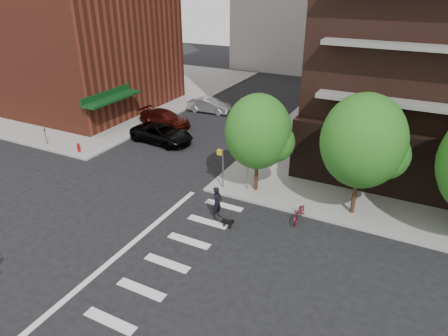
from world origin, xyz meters
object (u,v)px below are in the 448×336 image
fire_hydrant (79,147)px  parked_car_black (162,134)px  scooter (299,213)px  parked_car_maroon (165,118)px  parked_car_silver (210,105)px  dog_walker (217,203)px

fire_hydrant → parked_car_black: bearing=48.2°
parked_car_black → scooter: bearing=-109.4°
parked_car_maroon → scooter: bearing=-116.9°
parked_car_black → parked_car_maroon: size_ratio=1.07×
parked_car_black → parked_car_silver: (-0.39, 8.80, -0.02)m
fire_hydrant → dog_walker: size_ratio=0.38×
dog_walker → parked_car_silver: bearing=34.3°
parked_car_black → scooter: 14.96m
parked_car_silver → scooter: size_ratio=2.37×
parked_car_maroon → dog_walker: 16.17m
fire_hydrant → scooter: size_ratio=0.39×
parked_car_silver → fire_hydrant: bearing=159.5°
parked_car_black → parked_car_maroon: bearing=35.9°
fire_hydrant → parked_car_silver: parked_car_silver is taller
parked_car_black → parked_car_silver: size_ratio=1.23×
parked_car_black → parked_car_silver: parked_car_black is taller
parked_car_silver → scooter: parked_car_silver is taller
parked_car_black → dog_walker: dog_walker is taller
fire_hydrant → parked_car_maroon: (2.30, 8.28, 0.18)m
parked_car_black → parked_car_maroon: parked_car_black is taller
scooter → dog_walker: dog_walker is taller
parked_car_black → parked_car_silver: bearing=7.5°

